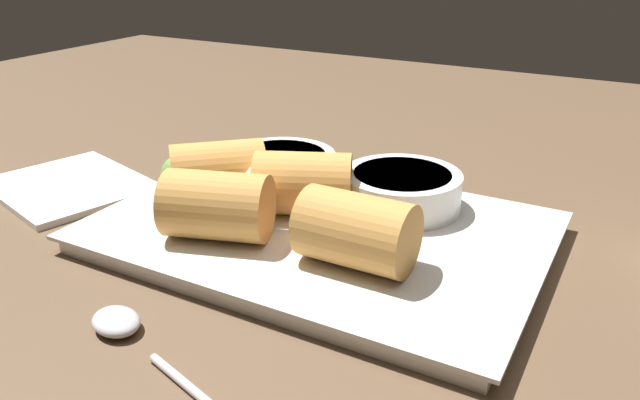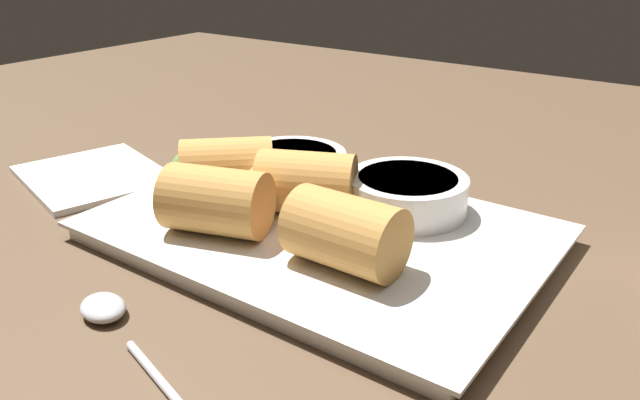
% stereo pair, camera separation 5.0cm
% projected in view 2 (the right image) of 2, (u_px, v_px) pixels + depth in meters
% --- Properties ---
extents(table_surface, '(1.80, 1.40, 0.02)m').
position_uv_depth(table_surface, '(367.00, 260.00, 0.48)').
color(table_surface, brown).
rests_on(table_surface, ground).
extents(serving_plate, '(0.33, 0.23, 0.01)m').
position_uv_depth(serving_plate, '(320.00, 233.00, 0.48)').
color(serving_plate, silver).
rests_on(serving_plate, table_surface).
extents(roll_front_left, '(0.08, 0.05, 0.05)m').
position_uv_depth(roll_front_left, '(340.00, 230.00, 0.41)').
color(roll_front_left, '#D19347').
rests_on(roll_front_left, serving_plate).
extents(roll_front_right, '(0.09, 0.09, 0.05)m').
position_uv_depth(roll_front_right, '(222.00, 168.00, 0.52)').
color(roll_front_right, '#D19347').
rests_on(roll_front_right, serving_plate).
extents(roll_back_left, '(0.09, 0.07, 0.05)m').
position_uv_depth(roll_back_left, '(210.00, 200.00, 0.45)').
color(roll_back_left, '#D19347').
rests_on(roll_back_left, serving_plate).
extents(roll_back_right, '(0.09, 0.08, 0.05)m').
position_uv_depth(roll_back_right, '(299.00, 183.00, 0.49)').
color(roll_back_right, '#D19347').
rests_on(roll_back_right, serving_plate).
extents(dipping_bowl_near, '(0.10, 0.10, 0.03)m').
position_uv_depth(dipping_bowl_near, '(407.00, 192.00, 0.49)').
color(dipping_bowl_near, white).
rests_on(dipping_bowl_near, serving_plate).
extents(dipping_bowl_far, '(0.10, 0.10, 0.03)m').
position_uv_depth(dipping_bowl_far, '(292.00, 167.00, 0.54)').
color(dipping_bowl_far, white).
rests_on(dipping_bowl_far, serving_plate).
extents(spoon, '(0.15, 0.06, 0.01)m').
position_uv_depth(spoon, '(113.00, 320.00, 0.37)').
color(spoon, silver).
rests_on(spoon, table_surface).
extents(napkin, '(0.17, 0.15, 0.01)m').
position_uv_depth(napkin, '(94.00, 176.00, 0.60)').
color(napkin, white).
rests_on(napkin, table_surface).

